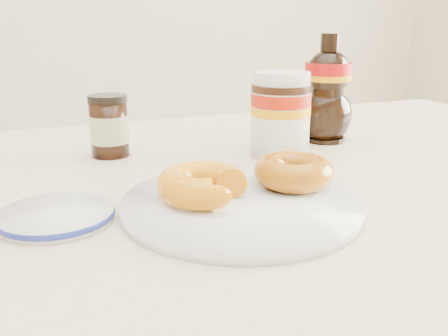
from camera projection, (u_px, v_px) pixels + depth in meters
name	position (u px, v px, depth m)	size (l,w,h in m)	color
dining_table	(259.00, 237.00, 0.68)	(1.40, 0.90, 0.75)	#FFE8C2
plate	(241.00, 204.00, 0.55)	(0.27, 0.27, 0.01)	white
donut_bitten	(202.00, 185.00, 0.54)	(0.10, 0.10, 0.03)	orange
donut_whole	(294.00, 171.00, 0.59)	(0.09, 0.09, 0.03)	#8F4B09
nutella_jar	(281.00, 111.00, 0.76)	(0.09, 0.09, 0.13)	white
syrup_bottle	(327.00, 89.00, 0.84)	(0.09, 0.08, 0.18)	black
dark_jar	(109.00, 126.00, 0.76)	(0.06, 0.06, 0.09)	black
blue_rim_saucer	(56.00, 215.00, 0.52)	(0.12, 0.12, 0.01)	white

